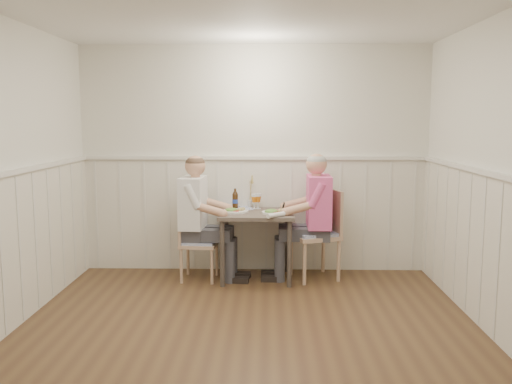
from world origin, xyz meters
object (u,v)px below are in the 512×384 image
dining_table (256,222)px  chair_right (320,230)px  diner_cream (197,227)px  grass_vase (250,192)px  chair_left (195,240)px  man_in_pink (314,226)px  beer_bottle (235,200)px

dining_table → chair_right: chair_right is taller
diner_cream → grass_vase: bearing=30.7°
dining_table → chair_left: chair_left is taller
chair_right → diner_cream: 1.35m
chair_right → chair_left: 1.39m
chair_left → diner_cream: 0.14m
man_in_pink → grass_vase: (-0.72, 0.31, 0.33)m
chair_right → beer_bottle: chair_right is taller
diner_cream → beer_bottle: diner_cream is taller
dining_table → chair_left: size_ratio=0.98×
chair_right → man_in_pink: bearing=-138.4°
chair_right → grass_vase: bearing=162.1°
chair_left → grass_vase: 0.84m
man_in_pink → beer_bottle: 0.94m
beer_bottle → grass_vase: bearing=33.3°
beer_bottle → grass_vase: (0.16, 0.11, 0.07)m
grass_vase → beer_bottle: bearing=-146.7°
man_in_pink → chair_left: bearing=-178.5°
grass_vase → chair_left: bearing=-149.9°
man_in_pink → grass_vase: 0.85m
chair_left → man_in_pink: size_ratio=0.58×
chair_right → beer_bottle: bearing=171.1°
man_in_pink → grass_vase: size_ratio=3.59×
dining_table → chair_right: bearing=4.6°
beer_bottle → man_in_pink: bearing=-13.1°
dining_table → chair_right: (0.70, 0.06, -0.10)m
chair_left → beer_bottle: 0.64m
chair_left → dining_table: bearing=3.0°
diner_cream → grass_vase: diner_cream is taller
dining_table → man_in_pink: bearing=-0.1°
dining_table → beer_bottle: size_ratio=3.44×
man_in_pink → chair_right: bearing=41.6°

